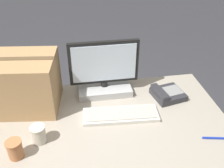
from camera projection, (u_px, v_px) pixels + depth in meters
name	position (u px, v px, depth m)	size (l,w,h in m)	color
office_desk	(82.00, 166.00, 1.73)	(1.80, 0.90, 0.71)	#A89E8E
monitor	(104.00, 75.00, 1.75)	(0.46, 0.21, 0.38)	#B7B7B7
keyboard	(121.00, 115.00, 1.60)	(0.47, 0.18, 0.03)	beige
desk_phone	(167.00, 94.00, 1.76)	(0.23, 0.22, 0.07)	#2D2D33
paper_cup_left	(15.00, 149.00, 1.32)	(0.08, 0.08, 0.10)	#BC7547
paper_cup_right	(39.00, 134.00, 1.40)	(0.08, 0.08, 0.10)	beige
cardboard_box	(25.00, 83.00, 1.61)	(0.43, 0.38, 0.34)	tan
pen_marker	(216.00, 138.00, 1.45)	(0.15, 0.04, 0.01)	#1933B2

